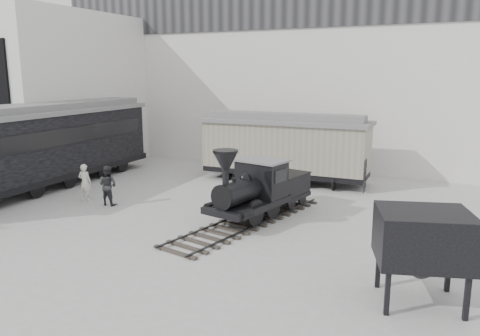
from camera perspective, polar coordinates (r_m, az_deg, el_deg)
The scene contains 9 objects.
ground at distance 15.57m, azimuth -8.20°, elevation -9.60°, with size 90.00×90.00×0.00m, color #9E9E9B.
north_wall at distance 28.22m, azimuth 8.78°, elevation 11.38°, with size 34.00×2.51×11.00m.
west_pavilion at distance 31.58m, azimuth -20.70°, elevation 8.86°, with size 7.00×12.11×9.00m.
locomotive at distance 18.04m, azimuth 2.11°, elevation -2.95°, with size 3.39×8.36×2.89m.
boxcar at distance 24.28m, azimuth 5.52°, elevation 2.70°, with size 8.75×2.95×3.56m.
passenger_coach at distance 24.57m, azimuth -23.04°, elevation 2.51°, with size 3.51×14.36×3.82m.
visitor_a at distance 21.68m, azimuth -18.38°, elevation -1.69°, with size 0.61×0.40×1.67m, color silver.
visitor_b at distance 20.76m, azimuth -15.82°, elevation -2.04°, with size 0.84×0.65×1.72m, color #2A2A2D.
coal_hopper at distance 12.25m, azimuth 21.36°, elevation -8.61°, with size 2.57×2.32×2.35m.
Camera 1 is at (8.13, -12.04, 5.60)m, focal length 35.00 mm.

